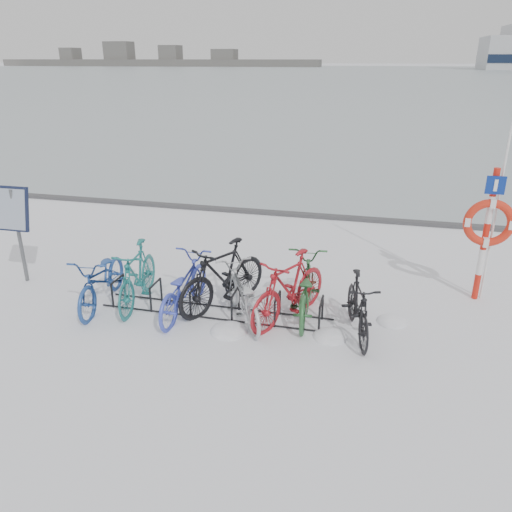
{
  "coord_description": "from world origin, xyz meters",
  "views": [
    {
      "loc": [
        2.48,
        -7.19,
        4.06
      ],
      "look_at": [
        0.57,
        0.6,
        0.87
      ],
      "focal_mm": 35.0,
      "sensor_mm": 36.0,
      "label": 1
    }
  ],
  "objects": [
    {
      "name": "bike_6",
      "position": [
        1.48,
        0.37,
        0.51
      ],
      "size": [
        0.84,
        1.99,
        1.02
      ],
      "primitive_type": "imported",
      "rotation": [
        0.0,
        0.0,
        3.23
      ],
      "color": "#285B2F",
      "rests_on": "ground"
    },
    {
      "name": "bike_5",
      "position": [
        1.25,
        0.12,
        0.59
      ],
      "size": [
        1.37,
        2.0,
        1.18
      ],
      "primitive_type": "imported",
      "rotation": [
        0.0,
        0.0,
        -0.46
      ],
      "color": "maroon",
      "rests_on": "ground"
    },
    {
      "name": "snow_drifts",
      "position": [
        0.76,
        0.06,
        0.0
      ],
      "size": [
        5.96,
        1.77,
        0.21
      ],
      "color": "white",
      "rests_on": "ground"
    },
    {
      "name": "bike_7",
      "position": [
        2.38,
        -0.1,
        0.5
      ],
      "size": [
        0.84,
        1.73,
        1.0
      ],
      "primitive_type": "imported",
      "rotation": [
        0.0,
        0.0,
        0.23
      ],
      "color": "black",
      "rests_on": "ground"
    },
    {
      "name": "bike_3",
      "position": [
        0.06,
        0.31,
        0.6
      ],
      "size": [
        1.47,
        2.03,
        1.21
      ],
      "primitive_type": "imported",
      "rotation": [
        0.0,
        0.0,
        -0.51
      ],
      "color": "black",
      "rests_on": "ground"
    },
    {
      "name": "info_board",
      "position": [
        -4.01,
        0.38,
        1.36
      ],
      "size": [
        0.63,
        0.24,
        1.88
      ],
      "rotation": [
        0.0,
        0.0,
        0.01
      ],
      "color": "#595B5E",
      "rests_on": "ground"
    },
    {
      "name": "ground",
      "position": [
        0.0,
        0.0,
        0.0
      ],
      "size": [
        900.0,
        900.0,
        0.0
      ],
      "primitive_type": "plane",
      "color": "white",
      "rests_on": "ground"
    },
    {
      "name": "bike_4",
      "position": [
        0.5,
        -0.08,
        0.47
      ],
      "size": [
        1.47,
        1.84,
        0.94
      ],
      "primitive_type": "imported",
      "rotation": [
        0.0,
        0.0,
        3.7
      ],
      "color": "#ADB2B6",
      "rests_on": "ground"
    },
    {
      "name": "quay_edge",
      "position": [
        0.0,
        5.9,
        0.05
      ],
      "size": [
        400.0,
        0.25,
        0.1
      ],
      "primitive_type": "cube",
      "color": "#3F3F42",
      "rests_on": "ground"
    },
    {
      "name": "bike_0",
      "position": [
        -2.03,
        -0.11,
        0.51
      ],
      "size": [
        0.93,
        2.0,
        1.01
      ],
      "primitive_type": "imported",
      "rotation": [
        0.0,
        0.0,
        0.14
      ],
      "color": "navy",
      "rests_on": "ground"
    },
    {
      "name": "bike_1",
      "position": [
        -1.44,
        0.07,
        0.56
      ],
      "size": [
        0.75,
        1.91,
        1.12
      ],
      "primitive_type": "imported",
      "rotation": [
        0.0,
        0.0,
        0.12
      ],
      "color": "#1C6D6C",
      "rests_on": "ground"
    },
    {
      "name": "ice_sheet",
      "position": [
        0.0,
        155.0,
        0.01
      ],
      "size": [
        400.0,
        298.0,
        0.02
      ],
      "primitive_type": "cube",
      "color": "#96A2A9",
      "rests_on": "ground"
    },
    {
      "name": "bike_rack",
      "position": [
        0.0,
        0.0,
        0.18
      ],
      "size": [
        4.0,
        0.48,
        0.46
      ],
      "color": "black",
      "rests_on": "ground"
    },
    {
      "name": "lifebuoy_station",
      "position": [
        4.41,
        1.61,
        1.45
      ],
      "size": [
        0.83,
        0.23,
        4.33
      ],
      "color": "red",
      "rests_on": "ground"
    },
    {
      "name": "shoreline",
      "position": [
        -122.02,
        260.0,
        2.79
      ],
      "size": [
        180.0,
        12.0,
        9.5
      ],
      "color": "#4F4F4F",
      "rests_on": "ground"
    },
    {
      "name": "bike_2",
      "position": [
        -0.54,
        -0.04,
        0.5
      ],
      "size": [
        0.72,
        1.93,
        1.0
      ],
      "primitive_type": "imported",
      "rotation": [
        0.0,
        0.0,
        3.11
      ],
      "color": "#3948BE",
      "rests_on": "ground"
    }
  ]
}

